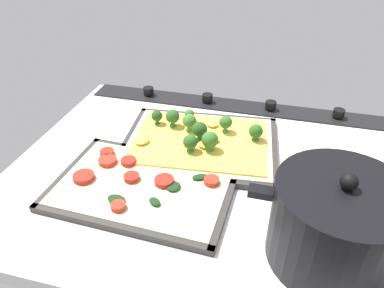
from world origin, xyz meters
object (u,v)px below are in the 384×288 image
at_px(baking_tray_back, 144,188).
at_px(cooking_pot, 336,224).
at_px(baking_tray_front, 200,145).
at_px(broccoli_pizza, 200,139).
at_px(veggie_pizza_back, 142,184).

relative_size(baking_tray_back, cooking_pot, 1.32).
xyz_separation_m(baking_tray_front, broccoli_pizza, (0.00, -0.00, 0.01)).
xyz_separation_m(baking_tray_back, cooking_pot, (-0.33, 0.07, 0.06)).
xyz_separation_m(broccoli_pizza, baking_tray_back, (0.07, 0.17, -0.01)).
bearing_deg(cooking_pot, baking_tray_back, -12.62).
distance_m(baking_tray_front, veggie_pizza_back, 0.18).
bearing_deg(baking_tray_front, veggie_pizza_back, 65.93).
bearing_deg(broccoli_pizza, baking_tray_front, 113.39).
relative_size(broccoli_pizza, veggie_pizza_back, 1.05).
height_order(broccoli_pizza, cooking_pot, cooking_pot).
bearing_deg(veggie_pizza_back, broccoli_pizza, -113.40).
height_order(veggie_pizza_back, cooking_pot, cooking_pot).
distance_m(baking_tray_front, cooking_pot, 0.36).
bearing_deg(broccoli_pizza, baking_tray_back, 67.99).
bearing_deg(cooking_pot, veggie_pizza_back, -12.76).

